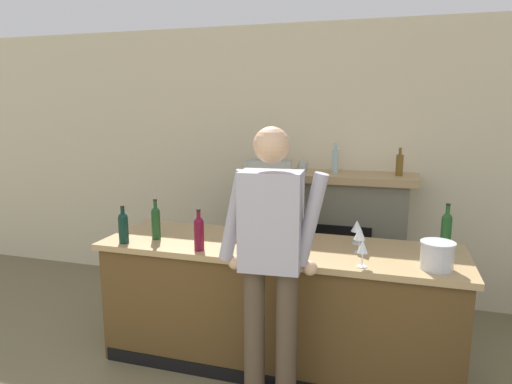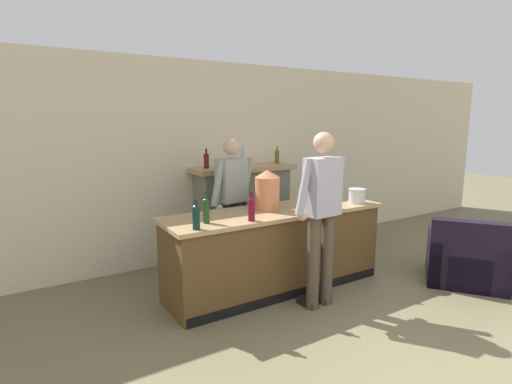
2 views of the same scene
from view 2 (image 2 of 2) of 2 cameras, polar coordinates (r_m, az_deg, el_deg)
The scene contains 16 objects.
wall_back_panel at distance 5.85m, azimuth -3.75°, elevation 4.51°, with size 12.00×0.07×2.75m.
bar_counter at distance 4.71m, azimuth 2.84°, elevation -8.13°, with size 2.66×0.79×0.94m.
fireplace_stone at distance 5.77m, azimuth -1.86°, elevation -2.66°, with size 1.51×0.52×1.61m.
armchair_black at distance 5.51m, azimuth 27.85°, elevation -8.75°, with size 1.16×1.17×0.83m.
potted_plant_corner at distance 7.00m, azimuth 14.87°, elevation -3.87°, with size 0.38×0.39×0.72m.
person_customer at distance 4.14m, azimuth 9.31°, elevation -2.84°, with size 0.66×0.32×1.84m.
person_bartender at distance 4.98m, azimuth -3.43°, elevation -1.21°, with size 0.65×0.36×1.75m.
copper_dispenser at distance 4.55m, azimuth 1.62°, elevation 0.32°, with size 0.29×0.32×0.46m.
ice_bucket_steel at distance 5.11m, azimuth 14.21°, elevation -0.52°, with size 0.21×0.21×0.18m.
wine_bottle_merlot_tall at distance 3.99m, azimuth -7.15°, elevation -2.48°, with size 0.07×0.07×0.31m.
wine_bottle_rose_blush at distance 3.77m, azimuth -8.55°, elevation -3.41°, with size 0.07×0.07×0.29m.
wine_bottle_riesling_slim at distance 4.05m, azimuth -0.64°, elevation -2.29°, with size 0.07×0.07×0.30m.
wine_bottle_cabernet_heavy at distance 5.45m, azimuth 11.68°, elevation 0.89°, with size 0.07×0.07×0.34m.
wine_glass_near_bucket at distance 4.72m, azimuth 11.29°, elevation -0.78°, with size 0.07×0.07×0.18m.
wine_glass_front_left at distance 4.90m, azimuth 8.58°, elevation -0.24°, with size 0.08×0.08×0.18m.
wine_glass_back_row at distance 5.04m, azimuth 6.77°, elevation 0.04°, with size 0.09×0.09×0.18m.
Camera 2 is at (-2.75, -1.00, 1.94)m, focal length 28.00 mm.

